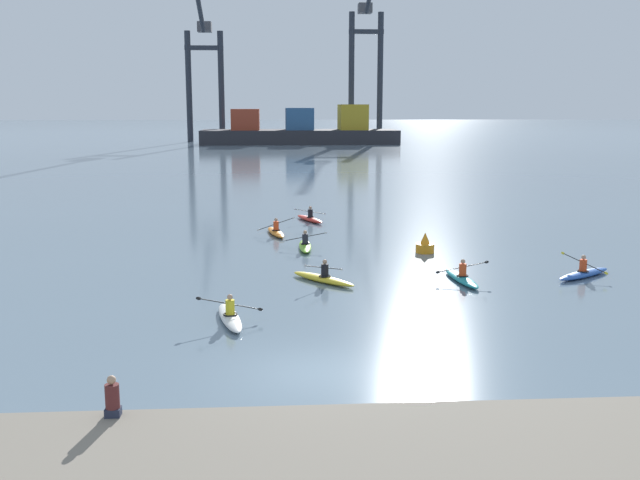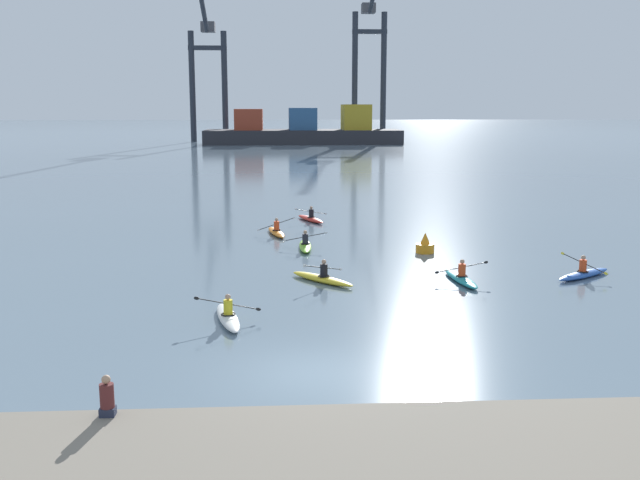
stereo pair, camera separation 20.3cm
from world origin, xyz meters
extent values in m
plane|color=slate|center=(0.00, 0.00, 0.00)|extent=(800.00, 800.00, 0.00)
cube|color=#28282D|center=(4.19, 123.70, 1.34)|extent=(37.78, 11.36, 2.68)
cube|color=#993823|center=(-6.20, 123.70, 4.68)|extent=(5.29, 7.95, 4.00)
cube|color=#2D5684|center=(4.19, 123.70, 4.78)|extent=(5.29, 7.95, 4.20)
cube|color=#B29323|center=(14.58, 123.70, 5.10)|extent=(5.29, 7.95, 4.85)
cylinder|color=#232833|center=(-17.85, 132.80, 11.02)|extent=(1.20, 1.20, 22.05)
cylinder|color=#232833|center=(-11.31, 132.80, 11.02)|extent=(1.20, 1.20, 22.05)
cube|color=#232833|center=(-14.58, 132.80, 18.74)|extent=(7.74, 0.90, 0.90)
cylinder|color=#232833|center=(-14.58, 125.57, 25.50)|extent=(0.90, 14.85, 7.71)
cube|color=#47474C|center=(-14.58, 135.30, 23.05)|extent=(2.80, 2.80, 2.00)
cylinder|color=#232833|center=(15.53, 135.46, 13.15)|extent=(1.20, 1.20, 26.31)
cylinder|color=#232833|center=(21.56, 135.46, 13.15)|extent=(1.20, 1.20, 26.31)
cube|color=#232833|center=(18.54, 135.46, 22.36)|extent=(7.23, 0.90, 0.90)
cube|color=#47474C|center=(18.54, 137.96, 27.31)|extent=(2.80, 2.80, 2.00)
cylinder|color=orange|center=(6.25, 15.93, 0.23)|extent=(0.90, 0.90, 0.45)
cone|color=orange|center=(6.25, 15.93, 0.73)|extent=(0.49, 0.50, 0.55)
ellipsoid|color=yellow|center=(0.87, 10.24, 0.13)|extent=(2.68, 2.96, 0.26)
torus|color=black|center=(0.93, 10.16, 0.27)|extent=(0.69, 0.69, 0.05)
cylinder|color=black|center=(0.93, 10.16, 0.51)|extent=(0.30, 0.30, 0.50)
sphere|color=tan|center=(0.93, 10.16, 0.86)|extent=(0.19, 0.19, 0.19)
cylinder|color=black|center=(0.90, 10.20, 0.61)|extent=(1.57, 1.37, 0.50)
ellipsoid|color=silver|center=(0.13, 9.53, 0.85)|extent=(0.18, 0.16, 0.15)
ellipsoid|color=silver|center=(1.67, 10.87, 0.37)|extent=(0.18, 0.16, 0.15)
ellipsoid|color=#2856B2|center=(11.82, 10.41, 0.13)|extent=(3.15, 2.41, 0.26)
torus|color=black|center=(11.74, 10.35, 0.27)|extent=(0.68, 0.68, 0.05)
cylinder|color=#DB471E|center=(11.74, 10.35, 0.51)|extent=(0.30, 0.30, 0.50)
sphere|color=tan|center=(11.74, 10.35, 0.86)|extent=(0.19, 0.19, 0.19)
cylinder|color=black|center=(11.78, 10.38, 0.61)|extent=(1.18, 1.71, 0.53)
ellipsoid|color=yellow|center=(11.21, 11.22, 0.86)|extent=(0.15, 0.19, 0.15)
ellipsoid|color=yellow|center=(12.36, 9.54, 0.36)|extent=(0.15, 0.19, 0.15)
ellipsoid|color=teal|center=(6.51, 9.96, 0.13)|extent=(0.95, 3.44, 0.26)
torus|color=black|center=(6.52, 9.86, 0.27)|extent=(0.54, 0.54, 0.05)
cylinder|color=#DB471E|center=(6.52, 9.86, 0.51)|extent=(0.30, 0.30, 0.50)
sphere|color=tan|center=(6.52, 9.86, 0.86)|extent=(0.19, 0.19, 0.19)
cylinder|color=black|center=(6.51, 9.91, 0.61)|extent=(2.07, 0.25, 0.38)
ellipsoid|color=black|center=(5.48, 9.80, 0.44)|extent=(0.20, 0.06, 0.14)
ellipsoid|color=black|center=(7.54, 10.01, 0.78)|extent=(0.20, 0.06, 0.14)
ellipsoid|color=orange|center=(-0.99, 21.52, 0.13)|extent=(1.26, 3.45, 0.26)
torus|color=black|center=(-0.97, 21.42, 0.27)|extent=(0.58, 0.58, 0.05)
cylinder|color=#DB471E|center=(-0.97, 21.42, 0.51)|extent=(0.30, 0.30, 0.50)
sphere|color=tan|center=(-0.97, 21.42, 0.86)|extent=(0.19, 0.19, 0.19)
cylinder|color=black|center=(-0.98, 21.47, 0.61)|extent=(1.99, 0.44, 0.63)
ellipsoid|color=silver|center=(-1.97, 21.27, 0.31)|extent=(0.21, 0.08, 0.16)
ellipsoid|color=silver|center=(0.01, 21.67, 0.91)|extent=(0.21, 0.08, 0.16)
ellipsoid|color=silver|center=(-2.60, 4.96, 0.13)|extent=(1.28, 3.45, 0.26)
torus|color=black|center=(-2.58, 4.86, 0.27)|extent=(0.58, 0.58, 0.05)
cylinder|color=gold|center=(-2.58, 4.86, 0.51)|extent=(0.30, 0.30, 0.50)
sphere|color=tan|center=(-2.58, 4.86, 0.86)|extent=(0.19, 0.19, 0.19)
cylinder|color=black|center=(-2.59, 4.91, 0.61)|extent=(2.01, 0.45, 0.56)
ellipsoid|color=black|center=(-3.59, 4.70, 0.87)|extent=(0.21, 0.08, 0.15)
ellipsoid|color=black|center=(-1.59, 5.12, 0.35)|extent=(0.21, 0.08, 0.15)
ellipsoid|color=#7ABC2D|center=(0.46, 17.36, 0.13)|extent=(0.65, 3.41, 0.26)
torus|color=black|center=(0.46, 17.26, 0.27)|extent=(0.50, 0.50, 0.05)
cylinder|color=#23232D|center=(0.46, 17.26, 0.51)|extent=(0.30, 0.30, 0.50)
sphere|color=tan|center=(0.46, 17.26, 0.86)|extent=(0.19, 0.19, 0.19)
cylinder|color=black|center=(0.46, 17.31, 0.61)|extent=(2.07, 0.07, 0.42)
ellipsoid|color=silver|center=(-0.57, 17.33, 0.42)|extent=(0.20, 0.04, 0.14)
ellipsoid|color=silver|center=(1.49, 17.30, 0.80)|extent=(0.20, 0.04, 0.14)
ellipsoid|color=red|center=(1.15, 26.27, 0.13)|extent=(1.84, 3.37, 0.26)
torus|color=black|center=(1.19, 26.17, 0.27)|extent=(0.64, 0.64, 0.05)
cylinder|color=black|center=(1.19, 26.17, 0.51)|extent=(0.30, 0.30, 0.50)
sphere|color=tan|center=(1.19, 26.17, 0.86)|extent=(0.19, 0.19, 0.19)
cylinder|color=black|center=(1.17, 26.22, 0.61)|extent=(1.92, 0.81, 0.45)
ellipsoid|color=silver|center=(0.21, 25.83, 0.82)|extent=(0.20, 0.11, 0.14)
ellipsoid|color=silver|center=(2.12, 26.61, 0.40)|extent=(0.20, 0.11, 0.14)
cube|color=#23283D|center=(-4.54, -3.75, 0.69)|extent=(0.32, 0.28, 0.18)
cylinder|color=#562323|center=(-4.54, -3.75, 1.04)|extent=(0.30, 0.30, 0.52)
sphere|color=tan|center=(-4.54, -3.75, 1.40)|extent=(0.19, 0.19, 0.19)
camera|label=1|loc=(-1.13, -18.31, 6.99)|focal=40.66mm
camera|label=2|loc=(-0.93, -18.32, 6.99)|focal=40.66mm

